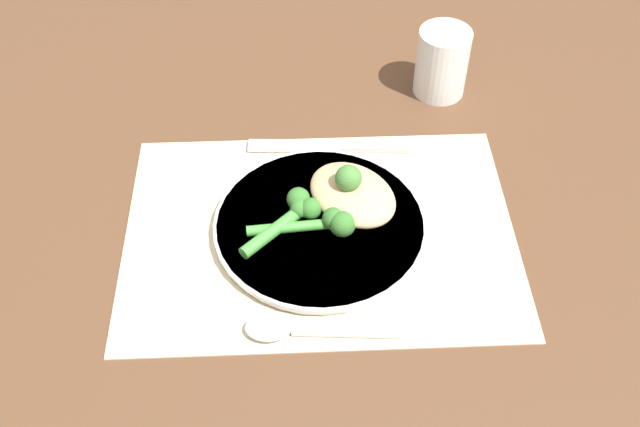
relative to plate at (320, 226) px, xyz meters
name	(u,v)px	position (x,y,z in m)	size (l,w,h in m)	color
ground_plane	(320,233)	(0.00, 0.00, -0.01)	(3.00, 3.00, 0.00)	brown
placemat	(320,232)	(0.00, 0.00, -0.01)	(0.45, 0.32, 0.00)	beige
plate	(320,226)	(0.00, 0.00, 0.00)	(0.24, 0.24, 0.01)	white
chicken_fillet	(353,194)	(0.04, 0.03, 0.02)	(0.14, 0.14, 0.03)	tan
pesto_dollop_primary	(348,178)	(0.03, 0.03, 0.05)	(0.03, 0.03, 0.03)	#477F38
broccoli_stalk_front	(329,222)	(0.01, -0.01, 0.02)	(0.12, 0.05, 0.03)	green
broccoli_stalk_right	(294,212)	(-0.03, 0.01, 0.02)	(0.09, 0.09, 0.03)	green
knife	(331,147)	(0.02, 0.14, -0.01)	(0.21, 0.03, 0.01)	silver
spoon	(285,329)	(-0.04, -0.14, 0.00)	(0.16, 0.04, 0.01)	silver
water_glass	(442,62)	(0.17, 0.25, 0.04)	(0.07, 0.07, 0.09)	white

